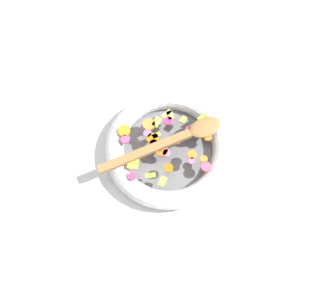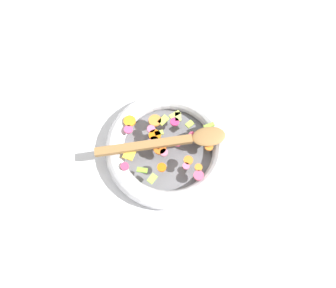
# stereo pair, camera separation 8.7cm
# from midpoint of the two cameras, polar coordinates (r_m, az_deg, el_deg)

# --- Properties ---
(ground_plane) EXTENTS (4.00, 4.00, 0.00)m
(ground_plane) POSITION_cam_midpoint_polar(r_m,az_deg,el_deg) (0.91, -2.70, -1.53)
(ground_plane) COLOR silver
(skillet) EXTENTS (0.34, 0.34, 0.05)m
(skillet) POSITION_cam_midpoint_polar(r_m,az_deg,el_deg) (0.89, -2.76, -1.02)
(skillet) COLOR slate
(skillet) RESTS_ON ground_plane
(chopped_vegetables) EXTENTS (0.25, 0.28, 0.01)m
(chopped_vegetables) POSITION_cam_midpoint_polar(r_m,az_deg,el_deg) (0.87, -3.86, -0.12)
(chopped_vegetables) COLOR orange
(chopped_vegetables) RESTS_ON skillet
(wooden_spoon) EXTENTS (0.11, 0.35, 0.01)m
(wooden_spoon) POSITION_cam_midpoint_polar(r_m,az_deg,el_deg) (0.86, -1.79, 0.42)
(wooden_spoon) COLOR olive
(wooden_spoon) RESTS_ON chopped_vegetables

